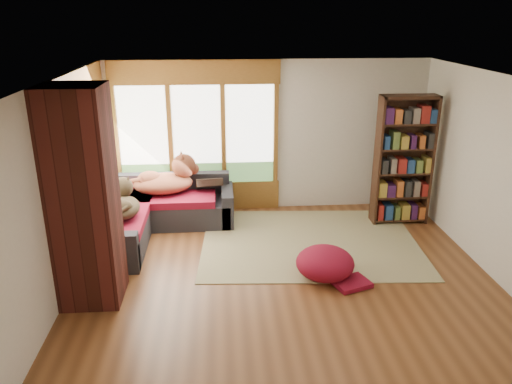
# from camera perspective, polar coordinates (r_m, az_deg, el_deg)

# --- Properties ---
(floor) EXTENTS (5.50, 5.50, 0.00)m
(floor) POSITION_cam_1_polar(r_m,az_deg,el_deg) (6.79, 3.22, -9.48)
(floor) COLOR brown
(floor) RESTS_ON ground
(ceiling) EXTENTS (5.50, 5.50, 0.00)m
(ceiling) POSITION_cam_1_polar(r_m,az_deg,el_deg) (5.96, 3.71, 12.85)
(ceiling) COLOR white
(wall_back) EXTENTS (5.50, 0.04, 2.60)m
(wall_back) POSITION_cam_1_polar(r_m,az_deg,el_deg) (8.64, 1.27, 6.34)
(wall_back) COLOR silver
(wall_back) RESTS_ON ground
(wall_front) EXTENTS (5.50, 0.04, 2.60)m
(wall_front) POSITION_cam_1_polar(r_m,az_deg,el_deg) (4.01, 8.21, -10.74)
(wall_front) COLOR silver
(wall_front) RESTS_ON ground
(wall_left) EXTENTS (0.04, 5.00, 2.60)m
(wall_left) POSITION_cam_1_polar(r_m,az_deg,el_deg) (6.50, -21.36, 0.29)
(wall_left) COLOR silver
(wall_left) RESTS_ON ground
(wall_right) EXTENTS (0.04, 5.00, 2.60)m
(wall_right) POSITION_cam_1_polar(r_m,az_deg,el_deg) (7.15, 25.85, 1.39)
(wall_right) COLOR silver
(wall_right) RESTS_ON ground
(windows_back) EXTENTS (2.82, 0.10, 1.90)m
(windows_back) POSITION_cam_1_polar(r_m,az_deg,el_deg) (8.57, -6.77, 6.44)
(windows_back) COLOR brown
(windows_back) RESTS_ON wall_back
(windows_left) EXTENTS (0.10, 2.62, 1.90)m
(windows_left) POSITION_cam_1_polar(r_m,az_deg,el_deg) (7.58, -18.71, 3.71)
(windows_left) COLOR brown
(windows_left) RESTS_ON wall_left
(roller_blind) EXTENTS (0.03, 0.72, 0.90)m
(roller_blind) POSITION_cam_1_polar(r_m,az_deg,el_deg) (8.26, -17.48, 7.99)
(roller_blind) COLOR olive
(roller_blind) RESTS_ON wall_left
(brick_chimney) EXTENTS (0.70, 0.70, 2.60)m
(brick_chimney) POSITION_cam_1_polar(r_m,az_deg,el_deg) (6.08, -19.11, -0.72)
(brick_chimney) COLOR #471914
(brick_chimney) RESTS_ON ground
(sectional_sofa) EXTENTS (2.20, 2.20, 0.80)m
(sectional_sofa) POSITION_cam_1_polar(r_m,az_deg,el_deg) (8.22, -11.93, -2.13)
(sectional_sofa) COLOR #232226
(sectional_sofa) RESTS_ON ground
(area_rug) EXTENTS (3.41, 2.69, 0.01)m
(area_rug) POSITION_cam_1_polar(r_m,az_deg,el_deg) (7.73, 6.15, -5.68)
(area_rug) COLOR beige
(area_rug) RESTS_ON ground
(bookshelf) EXTENTS (0.91, 0.30, 2.12)m
(bookshelf) POSITION_cam_1_polar(r_m,az_deg,el_deg) (8.41, 16.52, 3.43)
(bookshelf) COLOR #3A2013
(bookshelf) RESTS_ON ground
(pouf) EXTENTS (0.79, 0.79, 0.42)m
(pouf) POSITION_cam_1_polar(r_m,az_deg,el_deg) (6.70, 7.90, -7.96)
(pouf) COLOR maroon
(pouf) RESTS_ON area_rug
(dog_tan) EXTENTS (1.10, 0.77, 0.56)m
(dog_tan) POSITION_cam_1_polar(r_m,az_deg,el_deg) (8.27, -10.03, 1.95)
(dog_tan) COLOR brown
(dog_tan) RESTS_ON sectional_sofa
(dog_brindle) EXTENTS (0.57, 0.85, 0.44)m
(dog_brindle) POSITION_cam_1_polar(r_m,az_deg,el_deg) (7.54, -15.02, -0.73)
(dog_brindle) COLOR black
(dog_brindle) RESTS_ON sectional_sofa
(throw_pillows) EXTENTS (1.98, 1.68, 0.45)m
(throw_pillows) POSITION_cam_1_polar(r_m,az_deg,el_deg) (8.20, -11.77, 1.24)
(throw_pillows) COLOR black
(throw_pillows) RESTS_ON sectional_sofa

